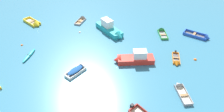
% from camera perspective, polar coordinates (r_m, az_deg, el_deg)
% --- Properties ---
extents(rowboat_yellow_far_right, '(4.45, 4.03, 1.38)m').
position_cam_1_polar(rowboat_yellow_far_right, '(41.87, -21.06, 8.54)').
color(rowboat_yellow_far_right, beige).
rests_on(rowboat_yellow_far_right, ground_plane).
extents(kayak_turquoise_midfield_right, '(1.17, 3.64, 0.34)m').
position_cam_1_polar(kayak_turquoise_midfield_right, '(33.39, -22.59, 0.16)').
color(kayak_turquoise_midfield_right, teal).
rests_on(kayak_turquoise_midfield_right, ground_plane).
extents(rowboat_grey_near_camera, '(2.11, 3.54, 1.12)m').
position_cam_1_polar(rowboat_grey_near_camera, '(41.50, -8.45, 10.36)').
color(rowboat_grey_near_camera, '#99754C').
rests_on(rowboat_grey_near_camera, ground_plane).
extents(rowboat_green_far_left, '(1.51, 3.66, 1.15)m').
position_cam_1_polar(rowboat_green_far_left, '(37.84, 13.91, 6.77)').
color(rowboat_green_far_left, gray).
rests_on(rowboat_green_far_left, ground_plane).
extents(motor_launch_red_distant_center, '(6.11, 2.22, 2.28)m').
position_cam_1_polar(motor_launch_red_distant_center, '(29.64, 6.05, -0.68)').
color(motor_launch_red_distant_center, red).
rests_on(motor_launch_red_distant_center, ground_plane).
extents(rowboat_blue_back_row_left, '(4.62, 3.59, 1.41)m').
position_cam_1_polar(rowboat_blue_back_row_left, '(38.51, 24.32, 5.01)').
color(rowboat_blue_back_row_left, '#4C4C51').
rests_on(rowboat_blue_back_row_left, ground_plane).
extents(rowboat_white_cluster_outer, '(3.04, 3.42, 1.12)m').
position_cam_1_polar(rowboat_white_cluster_outer, '(28.54, -9.52, -3.71)').
color(rowboat_white_cluster_outer, gray).
rests_on(rowboat_white_cluster_outer, ground_plane).
extents(rowboat_orange_outer_right, '(1.45, 3.53, 0.92)m').
position_cam_1_polar(rowboat_orange_outer_right, '(31.15, 17.88, -1.58)').
color(rowboat_orange_outer_right, '#4C4C51').
rests_on(rowboat_orange_outer_right, ground_plane).
extents(motor_launch_turquoise_back_row_center, '(5.58, 6.45, 2.53)m').
position_cam_1_polar(motor_launch_turquoise_back_row_center, '(36.38, -0.48, 7.66)').
color(motor_launch_turquoise_back_row_center, teal).
rests_on(motor_launch_turquoise_back_row_center, ground_plane).
extents(rowboat_grey_outer_left, '(1.68, 3.84, 1.05)m').
position_cam_1_polar(rowboat_grey_outer_left, '(27.08, 18.82, -8.81)').
color(rowboat_grey_outer_left, beige).
rests_on(rowboat_grey_outer_left, ground_plane).
extents(mooring_buoy_midfield, '(0.37, 0.37, 0.37)m').
position_cam_1_polar(mooring_buoy_midfield, '(36.56, -24.31, 2.79)').
color(mooring_buoy_midfield, orange).
rests_on(mooring_buoy_midfield, ground_plane).
extents(mooring_buoy_far_field, '(0.40, 0.40, 0.40)m').
position_cam_1_polar(mooring_buoy_far_field, '(37.27, -9.17, 6.64)').
color(mooring_buoy_far_field, silver).
rests_on(mooring_buoy_far_field, ground_plane).
extents(mooring_buoy_trailing, '(0.45, 0.45, 0.45)m').
position_cam_1_polar(mooring_buoy_trailing, '(32.75, 22.61, -1.01)').
color(mooring_buoy_trailing, orange).
rests_on(mooring_buoy_trailing, ground_plane).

